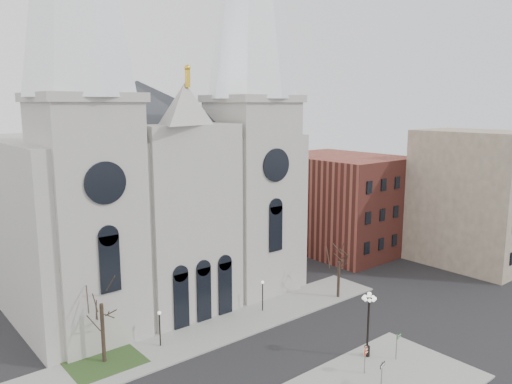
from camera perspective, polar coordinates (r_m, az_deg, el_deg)
ground at (r=42.45m, az=4.92°, el=-20.35°), size 160.00×160.00×0.00m
sidewalk_far at (r=49.89m, az=-4.31°, el=-15.36°), size 40.00×6.00×0.14m
grass_patch at (r=45.98m, az=-16.92°, el=-18.10°), size 6.00×5.00×0.18m
cathedral at (r=55.28m, az=-11.76°, el=6.76°), size 33.00×26.66×54.00m
bg_building_brick at (r=75.02m, az=9.55°, el=-1.20°), size 14.00×18.00×14.00m
bg_building_tan at (r=72.50m, az=23.42°, el=-0.67°), size 10.00×14.00×18.00m
tree_left at (r=43.69m, az=-17.29°, el=-11.72°), size 3.20×3.20×7.50m
tree_right at (r=56.38m, az=9.48°, el=-7.62°), size 3.20×3.20×6.00m
ped_lamp_left at (r=46.47m, az=-10.95°, el=-14.44°), size 0.32×0.32×3.26m
ped_lamp_right at (r=52.74m, az=0.76°, el=-11.21°), size 0.32×0.32×3.26m
stop_sign at (r=42.64m, az=12.36°, el=-17.60°), size 0.85×0.12×2.35m
globe_lamp at (r=44.43m, az=12.73°, el=-13.66°), size 1.31×1.31×5.78m
one_way_sign at (r=41.29m, az=14.19°, el=-19.11°), size 0.89×0.26×2.06m
street_name_sign at (r=45.50m, az=15.82°, el=-16.42°), size 0.71×0.16×2.24m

